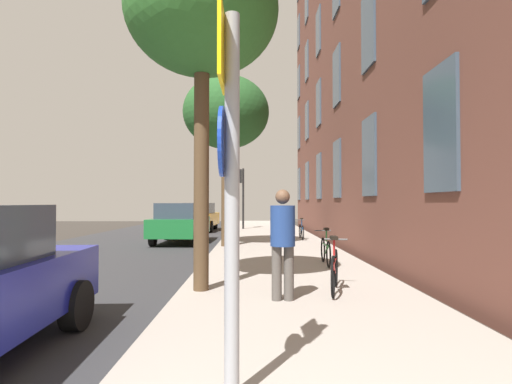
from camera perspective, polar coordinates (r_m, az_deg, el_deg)
ground_plane at (r=15.92m, az=-10.34°, el=-7.41°), size 41.80×41.80×0.00m
road_asphalt at (r=16.41m, az=-17.64°, el=-7.17°), size 7.00×38.00×0.01m
sidewalk at (r=15.70m, az=2.45°, el=-7.29°), size 4.20×38.00×0.12m
building_facade at (r=17.18m, az=12.03°, el=24.26°), size 0.56×27.00×18.18m
sign_post at (r=3.27m, az=-3.78°, el=3.27°), size 0.16×0.60×3.07m
traffic_light at (r=24.06m, az=-2.03°, el=0.65°), size 0.43×0.24×3.53m
tree_near at (r=8.06m, az=-7.50°, el=23.45°), size 2.74×2.74×6.14m
tree_far at (r=14.92m, az=-4.16°, el=10.78°), size 3.06×3.06×6.04m
bicycle_0 at (r=7.35m, az=10.83°, el=-10.51°), size 0.55×1.60×0.97m
bicycle_1 at (r=10.41m, az=9.63°, el=-7.95°), size 0.42×1.62×0.92m
bicycle_2 at (r=17.36m, az=6.31°, el=-5.38°), size 0.42×1.57×0.90m
pedestrian_0 at (r=6.53m, az=3.72°, el=-6.22°), size 0.53×0.53×1.74m
car_1 at (r=17.11m, az=-10.43°, el=-4.17°), size 1.97×4.16×1.62m
car_2 at (r=24.20m, az=-7.80°, el=-3.38°), size 1.94×4.52×1.62m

